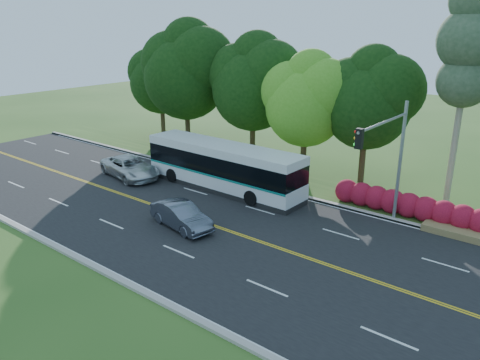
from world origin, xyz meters
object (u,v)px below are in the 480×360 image
Objects in this scene: transit_bus at (223,167)px; suv at (130,167)px; sedan at (181,216)px; traffic_signal at (389,149)px.

transit_bus is 7.57m from suv.
traffic_signal is at bearing -43.28° from sedan.
sedan is at bearing -69.13° from transit_bus.
traffic_signal is 19.05m from suv.
traffic_signal reaches higher than suv.
suv is at bearing 76.98° from sedan.
sedan is at bearing -143.33° from traffic_signal.
transit_bus is at bearing -178.28° from traffic_signal.
sedan is (2.31, -6.35, -0.86)m from transit_bus.
traffic_signal is at bearing 2.57° from transit_bus.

